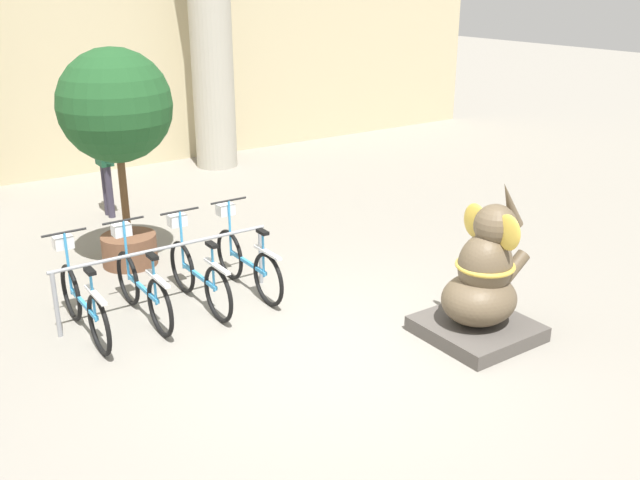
# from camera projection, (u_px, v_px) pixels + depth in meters

# --- Properties ---
(ground_plane) EXTENTS (60.00, 60.00, 0.00)m
(ground_plane) POSITION_uv_depth(u_px,v_px,m) (338.00, 350.00, 7.43)
(ground_plane) COLOR gray
(building_facade) EXTENTS (20.00, 0.20, 6.00)m
(building_facade) POSITION_uv_depth(u_px,v_px,m) (64.00, 14.00, 13.02)
(building_facade) COLOR #C6B78E
(building_facade) RESTS_ON ground_plane
(column_right) EXTENTS (1.02, 1.02, 5.16)m
(column_right) POSITION_uv_depth(u_px,v_px,m) (211.00, 33.00, 13.68)
(column_right) COLOR #ADA899
(column_right) RESTS_ON ground_plane
(bike_rack) EXTENTS (2.61, 0.05, 0.77)m
(bike_rack) POSITION_uv_depth(u_px,v_px,m) (165.00, 262.00, 8.18)
(bike_rack) COLOR gray
(bike_rack) RESTS_ON ground_plane
(bicycle_0) EXTENTS (0.48, 1.61, 1.07)m
(bicycle_0) POSITION_uv_depth(u_px,v_px,m) (83.00, 300.00, 7.62)
(bicycle_0) COLOR black
(bicycle_0) RESTS_ON ground_plane
(bicycle_1) EXTENTS (0.48, 1.61, 1.07)m
(bicycle_1) POSITION_uv_depth(u_px,v_px,m) (141.00, 285.00, 8.00)
(bicycle_1) COLOR black
(bicycle_1) RESTS_ON ground_plane
(bicycle_2) EXTENTS (0.48, 1.61, 1.07)m
(bicycle_2) POSITION_uv_depth(u_px,v_px,m) (198.00, 273.00, 8.32)
(bicycle_2) COLOR black
(bicycle_2) RESTS_ON ground_plane
(bicycle_3) EXTENTS (0.48, 1.61, 1.07)m
(bicycle_3) POSITION_uv_depth(u_px,v_px,m) (246.00, 260.00, 8.71)
(bicycle_3) COLOR black
(bicycle_3) RESTS_ON ground_plane
(elephant_statue) EXTENTS (1.10, 1.10, 1.71)m
(elephant_statue) POSITION_uv_depth(u_px,v_px,m) (483.00, 286.00, 7.55)
(elephant_statue) COLOR #4C4742
(elephant_statue) RESTS_ON ground_plane
(person_pedestrian) EXTENTS (0.23, 0.47, 1.73)m
(person_pedestrian) POSITION_uv_depth(u_px,v_px,m) (104.00, 153.00, 11.19)
(person_pedestrian) COLOR #383342
(person_pedestrian) RESTS_ON ground_plane
(potted_tree) EXTENTS (1.43, 1.43, 2.86)m
(potted_tree) POSITION_uv_depth(u_px,v_px,m) (116.00, 116.00, 8.94)
(potted_tree) COLOR brown
(potted_tree) RESTS_ON ground_plane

